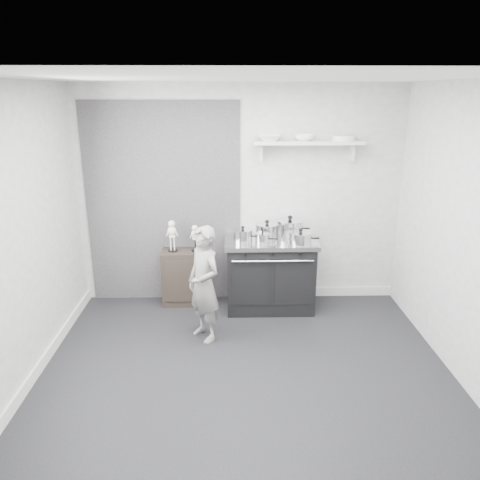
# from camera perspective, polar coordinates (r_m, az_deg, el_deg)

# --- Properties ---
(ground) EXTENTS (4.00, 4.00, 0.00)m
(ground) POSITION_cam_1_polar(r_m,az_deg,el_deg) (4.68, 0.59, -16.01)
(ground) COLOR black
(ground) RESTS_ON ground
(room_shell) EXTENTS (4.02, 3.62, 2.71)m
(room_shell) POSITION_cam_1_polar(r_m,az_deg,el_deg) (4.15, -0.64, 4.36)
(room_shell) COLOR #9E9E9C
(room_shell) RESTS_ON ground
(wall_shelf) EXTENTS (1.30, 0.26, 0.24)m
(wall_shelf) POSITION_cam_1_polar(r_m,az_deg,el_deg) (5.68, 8.31, 11.58)
(wall_shelf) COLOR silver
(wall_shelf) RESTS_ON room_shell
(stove) EXTENTS (1.11, 0.69, 0.89)m
(stove) POSITION_cam_1_polar(r_m,az_deg,el_deg) (5.80, 3.65, -4.06)
(stove) COLOR black
(stove) RESTS_ON ground
(side_cabinet) EXTENTS (0.54, 0.32, 0.70)m
(side_cabinet) POSITION_cam_1_polar(r_m,az_deg,el_deg) (5.97, -6.80, -4.52)
(side_cabinet) COLOR black
(side_cabinet) RESTS_ON ground
(child) EXTENTS (0.52, 0.55, 1.27)m
(child) POSITION_cam_1_polar(r_m,az_deg,el_deg) (5.01, -4.41, -5.39)
(child) COLOR slate
(child) RESTS_ON ground
(pot_front_left) EXTENTS (0.32, 0.23, 0.20)m
(pot_front_left) POSITION_cam_1_polar(r_m,az_deg,el_deg) (5.51, 0.34, 0.54)
(pot_front_left) COLOR silver
(pot_front_left) RESTS_ON stove
(pot_back_left) EXTENTS (0.38, 0.29, 0.21)m
(pot_back_left) POSITION_cam_1_polar(r_m,az_deg,el_deg) (5.74, 3.30, 1.23)
(pot_back_left) COLOR silver
(pot_back_left) RESTS_ON stove
(pot_back_right) EXTENTS (0.42, 0.33, 0.26)m
(pot_back_right) POSITION_cam_1_polar(r_m,az_deg,el_deg) (5.77, 6.09, 1.48)
(pot_back_right) COLOR silver
(pot_back_right) RESTS_ON stove
(pot_front_right) EXTENTS (0.36, 0.28, 0.19)m
(pot_front_right) POSITION_cam_1_polar(r_m,az_deg,el_deg) (5.51, 7.37, 0.28)
(pot_front_right) COLOR silver
(pot_front_right) RESTS_ON stove
(pot_front_center) EXTENTS (0.26, 0.17, 0.15)m
(pot_front_center) POSITION_cam_1_polar(r_m,az_deg,el_deg) (5.48, 2.77, 0.23)
(pot_front_center) COLOR silver
(pot_front_center) RESTS_ON stove
(skeleton_full) EXTENTS (0.13, 0.08, 0.45)m
(skeleton_full) POSITION_cam_1_polar(r_m,az_deg,el_deg) (5.79, -8.29, 0.79)
(skeleton_full) COLOR silver
(skeleton_full) RESTS_ON side_cabinet
(skeleton_torso) EXTENTS (0.11, 0.07, 0.38)m
(skeleton_torso) POSITION_cam_1_polar(r_m,az_deg,el_deg) (5.77, -5.51, 0.47)
(skeleton_torso) COLOR silver
(skeleton_torso) RESTS_ON side_cabinet
(bowl_large) EXTENTS (0.29, 0.29, 0.07)m
(bowl_large) POSITION_cam_1_polar(r_m,az_deg,el_deg) (5.60, 3.58, 12.35)
(bowl_large) COLOR white
(bowl_large) RESTS_ON wall_shelf
(bowl_small) EXTENTS (0.23, 0.23, 0.07)m
(bowl_small) POSITION_cam_1_polar(r_m,az_deg,el_deg) (5.65, 7.82, 12.27)
(bowl_small) COLOR white
(bowl_small) RESTS_ON wall_shelf
(plate_stack) EXTENTS (0.27, 0.27, 0.06)m
(plate_stack) POSITION_cam_1_polar(r_m,az_deg,el_deg) (5.75, 12.52, 12.05)
(plate_stack) COLOR silver
(plate_stack) RESTS_ON wall_shelf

